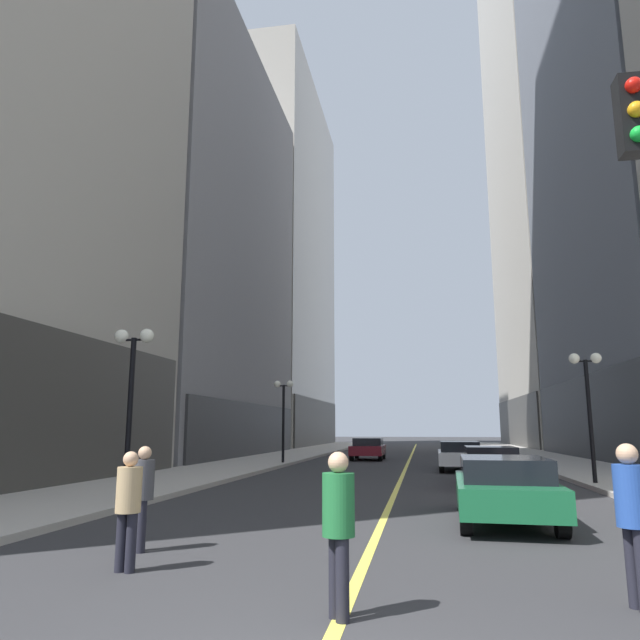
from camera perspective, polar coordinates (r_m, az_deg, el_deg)
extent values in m
plane|color=#2D2D30|center=(39.15, 8.76, -13.19)|extent=(200.00, 200.00, 0.00)
cube|color=#ADA8A0|center=(40.19, -3.40, -13.12)|extent=(4.50, 78.00, 0.15)
cube|color=#ADA8A0|center=(39.82, 21.00, -12.48)|extent=(4.50, 78.00, 0.15)
cube|color=#E5D64C|center=(39.15, 8.76, -13.19)|extent=(0.16, 70.00, 0.01)
cube|color=#3A3935|center=(18.97, -27.68, -7.53)|extent=(0.50, 20.90, 5.00)
cube|color=gray|center=(44.77, -15.33, 6.69)|extent=(14.48, 24.00, 29.73)
cube|color=#2C2C2E|center=(40.26, -6.85, -10.62)|extent=(0.50, 22.80, 3.57)
cube|color=#A8A399|center=(68.88, -4.46, 5.57)|extent=(10.28, 26.00, 41.94)
cube|color=#3A3935|center=(65.12, -0.33, -10.00)|extent=(0.50, 24.70, 5.00)
cube|color=#212327|center=(39.80, 24.27, -8.75)|extent=(0.50, 22.80, 5.00)
cube|color=#A8A399|center=(77.12, 21.98, 21.30)|extent=(13.13, 26.00, 83.23)
cube|color=#3A3935|center=(64.83, 18.72, -9.45)|extent=(0.50, 24.70, 5.00)
cube|color=#196038|center=(13.13, 17.50, -15.76)|extent=(2.08, 4.72, 0.55)
cube|color=black|center=(12.86, 17.47, -13.75)|extent=(1.77, 2.67, 0.50)
cylinder|color=black|center=(14.74, 13.68, -16.39)|extent=(0.25, 0.65, 0.64)
cylinder|color=black|center=(14.86, 20.28, -16.00)|extent=(0.25, 0.65, 0.64)
cylinder|color=black|center=(11.51, 14.02, -18.11)|extent=(0.25, 0.65, 0.64)
cylinder|color=black|center=(11.66, 22.52, -17.54)|extent=(0.25, 0.65, 0.64)
cube|color=#B21919|center=(20.65, 16.28, -13.74)|extent=(1.90, 4.06, 0.55)
cube|color=black|center=(20.43, 16.25, -12.45)|extent=(1.63, 2.29, 0.50)
cylinder|color=black|center=(22.02, 13.95, -14.34)|extent=(0.24, 0.65, 0.64)
cylinder|color=black|center=(22.14, 18.07, -14.12)|extent=(0.24, 0.65, 0.64)
cylinder|color=black|center=(19.23, 14.30, -14.93)|extent=(0.24, 0.65, 0.64)
cylinder|color=black|center=(19.35, 19.02, -14.66)|extent=(0.24, 0.65, 0.64)
cube|color=silver|center=(28.35, 13.44, -12.89)|extent=(2.00, 4.83, 0.55)
cube|color=black|center=(28.09, 13.42, -11.94)|extent=(1.73, 2.72, 0.50)
cylinder|color=black|center=(30.02, 11.71, -13.33)|extent=(0.23, 0.64, 0.64)
cylinder|color=black|center=(30.08, 14.96, -13.19)|extent=(0.23, 0.64, 0.64)
cylinder|color=black|center=(26.68, 11.77, -13.71)|extent=(0.23, 0.64, 0.64)
cylinder|color=black|center=(26.74, 15.43, -13.55)|extent=(0.23, 0.64, 0.64)
cube|color=maroon|center=(37.00, 4.71, -12.52)|extent=(1.96, 4.02, 0.55)
cube|color=black|center=(37.19, 4.73, -11.77)|extent=(1.72, 2.25, 0.50)
cylinder|color=black|center=(35.54, 5.90, -13.02)|extent=(0.22, 0.64, 0.64)
cylinder|color=black|center=(35.71, 3.10, -13.05)|extent=(0.22, 0.64, 0.64)
cylinder|color=black|center=(38.34, 6.22, -12.83)|extent=(0.22, 0.64, 0.64)
cylinder|color=black|center=(38.50, 3.62, -12.86)|extent=(0.22, 0.64, 0.64)
cylinder|color=black|center=(8.89, -18.83, -19.80)|extent=(0.14, 0.14, 0.77)
cylinder|color=black|center=(8.80, -17.94, -19.95)|extent=(0.14, 0.14, 0.77)
cylinder|color=tan|center=(8.76, -18.12, -15.44)|extent=(0.39, 0.39, 0.61)
sphere|color=tan|center=(8.73, -17.96, -12.77)|extent=(0.21, 0.21, 0.21)
cylinder|color=black|center=(6.57, 1.51, -23.69)|extent=(0.14, 0.14, 0.80)
cylinder|color=black|center=(6.43, 2.20, -23.98)|extent=(0.14, 0.14, 0.80)
cylinder|color=#1E6633|center=(6.37, 1.81, -17.52)|extent=(0.47, 0.47, 0.64)
sphere|color=tan|center=(6.34, 1.79, -13.69)|extent=(0.22, 0.22, 0.22)
cylinder|color=black|center=(7.67, 28.17, -20.45)|extent=(0.14, 0.14, 0.84)
cylinder|color=#234799|center=(7.50, 28.04, -14.87)|extent=(0.44, 0.44, 0.67)
sphere|color=tan|center=(7.47, 27.74, -11.47)|extent=(0.23, 0.23, 0.23)
cylinder|color=black|center=(10.23, -17.09, -18.55)|extent=(0.14, 0.14, 0.78)
cylinder|color=black|center=(10.08, -17.00, -18.69)|extent=(0.14, 0.14, 0.78)
cylinder|color=#3F3F44|center=(10.08, -16.83, -14.67)|extent=(0.47, 0.47, 0.62)
sphere|color=tan|center=(10.05, -16.70, -12.31)|extent=(0.21, 0.21, 0.21)
cube|color=black|center=(7.45, 28.09, 17.12)|extent=(0.28, 0.24, 0.90)
sphere|color=red|center=(7.46, 28.24, 19.52)|extent=(0.17, 0.17, 0.17)
sphere|color=orange|center=(7.33, 28.44, 17.61)|extent=(0.17, 0.17, 0.17)
sphere|color=green|center=(7.21, 28.64, 15.63)|extent=(0.17, 0.17, 0.17)
cylinder|color=black|center=(15.68, -18.10, -9.28)|extent=(0.14, 0.14, 4.20)
cylinder|color=black|center=(15.84, -17.68, -1.86)|extent=(0.80, 0.06, 0.06)
sphere|color=white|center=(16.01, -18.77, -1.52)|extent=(0.36, 0.36, 0.36)
sphere|color=white|center=(15.69, -16.53, -1.47)|extent=(0.36, 0.36, 0.36)
cylinder|color=black|center=(31.48, -3.60, -10.15)|extent=(0.14, 0.14, 4.20)
cylinder|color=black|center=(31.56, -3.56, -6.42)|extent=(0.80, 0.06, 0.06)
sphere|color=white|center=(31.65, -4.17, -6.24)|extent=(0.36, 0.36, 0.36)
sphere|color=white|center=(31.49, -2.93, -6.24)|extent=(0.36, 0.36, 0.36)
cylinder|color=black|center=(21.75, 24.86, -9.04)|extent=(0.14, 0.14, 4.20)
cylinder|color=black|center=(21.86, 24.44, -3.68)|extent=(0.80, 0.06, 0.06)
sphere|color=white|center=(21.79, 23.53, -3.46)|extent=(0.36, 0.36, 0.36)
sphere|color=white|center=(21.97, 25.31, -3.38)|extent=(0.36, 0.36, 0.36)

